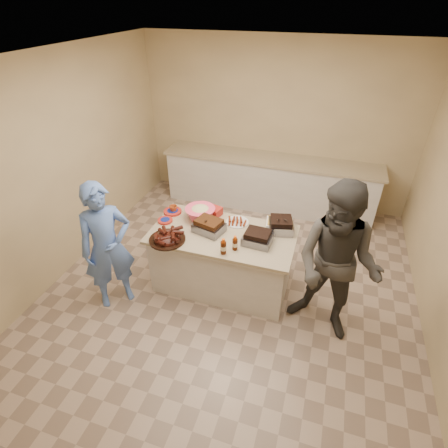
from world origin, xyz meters
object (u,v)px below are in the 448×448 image
(coleslaw_bowl, at_px, (201,219))
(bbq_bottle_b, at_px, (235,249))
(island, at_px, (223,284))
(rib_platter, at_px, (167,240))
(plastic_cup, at_px, (174,212))
(guest_gray, at_px, (322,326))
(guest_blue, at_px, (119,298))
(roasting_pan, at_px, (280,231))
(bbq_bottle_a, at_px, (223,253))
(mustard_bottle, at_px, (215,223))

(coleslaw_bowl, bearing_deg, bbq_bottle_b, -38.61)
(island, xyz_separation_m, bbq_bottle_b, (0.22, -0.25, 0.81))
(rib_platter, bearing_deg, plastic_cup, 107.70)
(rib_platter, height_order, guest_gray, rib_platter)
(guest_blue, bearing_deg, coleslaw_bowl, 1.68)
(coleslaw_bowl, bearing_deg, guest_gray, -17.86)
(bbq_bottle_b, relative_size, guest_blue, 0.11)
(island, bearing_deg, roasting_pan, 22.51)
(bbq_bottle_a, bearing_deg, coleslaw_bowl, 130.28)
(island, height_order, coleslaw_bowl, coleslaw_bowl)
(island, distance_m, mustard_bottle, 0.84)
(roasting_pan, distance_m, guest_blue, 2.17)
(coleslaw_bowl, relative_size, guest_gray, 0.21)
(bbq_bottle_b, height_order, guest_gray, bbq_bottle_b)
(bbq_bottle_a, bearing_deg, plastic_cup, 145.09)
(guest_gray, bearing_deg, roasting_pan, 157.30)
(plastic_cup, bearing_deg, roasting_pan, 0.43)
(coleslaw_bowl, height_order, guest_gray, coleslaw_bowl)
(bbq_bottle_b, bearing_deg, mustard_bottle, 131.62)
(mustard_bottle, bearing_deg, rib_platter, -129.91)
(rib_platter, height_order, plastic_cup, rib_platter)
(bbq_bottle_b, relative_size, mustard_bottle, 1.63)
(island, relative_size, coleslaw_bowl, 4.54)
(roasting_pan, relative_size, bbq_bottle_b, 1.64)
(rib_platter, bearing_deg, bbq_bottle_a, -2.62)
(roasting_pan, bearing_deg, rib_platter, -167.63)
(island, distance_m, guest_blue, 1.32)
(roasting_pan, xyz_separation_m, bbq_bottle_b, (-0.42, -0.51, 0.00))
(roasting_pan, height_order, mustard_bottle, roasting_pan)
(island, height_order, bbq_bottle_b, bbq_bottle_b)
(bbq_bottle_a, relative_size, guest_blue, 0.12)
(guest_gray, bearing_deg, bbq_bottle_a, -159.65)
(bbq_bottle_b, bearing_deg, coleslaw_bowl, 141.39)
(island, distance_m, plastic_cup, 1.13)
(mustard_bottle, bearing_deg, island, -48.43)
(bbq_bottle_a, xyz_separation_m, mustard_bottle, (-0.27, 0.53, 0.00))
(coleslaw_bowl, relative_size, bbq_bottle_b, 2.16)
(island, height_order, rib_platter, rib_platter)
(guest_blue, bearing_deg, island, -16.58)
(roasting_pan, distance_m, bbq_bottle_b, 0.66)
(coleslaw_bowl, height_order, plastic_cup, coleslaw_bowl)
(mustard_bottle, height_order, guest_blue, mustard_bottle)
(island, bearing_deg, coleslaw_bowl, 149.24)
(bbq_bottle_a, bearing_deg, bbq_bottle_b, 46.36)
(rib_platter, xyz_separation_m, roasting_pan, (1.20, 0.59, 0.00))
(bbq_bottle_a, bearing_deg, rib_platter, 177.38)
(coleslaw_bowl, distance_m, bbq_bottle_b, 0.75)
(plastic_cup, height_order, guest_gray, plastic_cup)
(mustard_bottle, relative_size, plastic_cup, 1.04)
(island, relative_size, bbq_bottle_a, 9.01)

